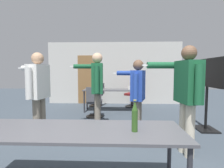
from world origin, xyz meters
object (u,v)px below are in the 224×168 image
object	(u,v)px
person_left_plaid	(187,90)
beer_bottle	(135,117)
office_chair_side_rolled	(94,103)
person_near_casual	(97,84)
person_far_watching	(137,91)
office_chair_near_pushed	(97,96)
tv_screen	(207,84)
drink_cup	(129,88)
office_chair_mid_tucked	(133,95)
person_right_polo	(38,88)

from	to	relation	value
person_left_plaid	beer_bottle	world-z (taller)	person_left_plaid
person_left_plaid	office_chair_side_rolled	world-z (taller)	person_left_plaid
person_near_casual	person_far_watching	bearing A→B (deg)	-118.73
person_left_plaid	office_chair_near_pushed	xyz separation A→B (m)	(-1.97, 3.93, -0.67)
person_near_casual	office_chair_side_rolled	bearing A→B (deg)	7.24
person_far_watching	office_chair_near_pushed	size ratio (longest dim) A/B	1.79
tv_screen	office_chair_near_pushed	distance (m)	4.01
office_chair_near_pushed	drink_cup	bearing A→B (deg)	-105.22
office_chair_mid_tucked	person_left_plaid	bearing A→B (deg)	130.50
office_chair_side_rolled	office_chair_mid_tucked	xyz separation A→B (m)	(1.28, 1.69, 0.02)
tv_screen	office_chair_side_rolled	distance (m)	3.03
person_left_plaid	drink_cup	world-z (taller)	person_left_plaid
beer_bottle	drink_cup	xyz separation A→B (m)	(0.19, 4.22, -0.10)
office_chair_mid_tucked	office_chair_side_rolled	bearing A→B (deg)	85.07
person_left_plaid	person_right_polo	distance (m)	2.77
person_right_polo	beer_bottle	bearing A→B (deg)	-121.61
person_near_casual	beer_bottle	xyz separation A→B (m)	(0.69, -2.24, -0.18)
office_chair_side_rolled	person_near_casual	bearing A→B (deg)	-82.47
person_far_watching	office_chair_mid_tucked	xyz separation A→B (m)	(0.17, 3.16, -0.52)
person_near_casual	beer_bottle	size ratio (longest dim) A/B	5.38
person_right_polo	beer_bottle	world-z (taller)	person_right_polo
person_left_plaid	drink_cup	distance (m)	3.25
person_left_plaid	office_chair_near_pushed	size ratio (longest dim) A/B	1.99
office_chair_near_pushed	tv_screen	bearing A→B (deg)	-114.71
person_near_casual	person_left_plaid	size ratio (longest dim) A/B	1.00
tv_screen	person_near_casual	world-z (taller)	person_near_casual
office_chair_near_pushed	beer_bottle	bearing A→B (deg)	-150.77
tv_screen	office_chair_near_pushed	size ratio (longest dim) A/B	1.85
person_far_watching	office_chair_near_pushed	bearing A→B (deg)	38.00
office_chair_near_pushed	office_chair_mid_tucked	size ratio (longest dim) A/B	0.95
office_chair_side_rolled	office_chair_mid_tucked	size ratio (longest dim) A/B	0.98
person_near_casual	office_chair_side_rolled	xyz separation A→B (m)	(-0.21, 1.06, -0.66)
person_far_watching	person_right_polo	xyz separation A→B (m)	(-2.00, -0.25, 0.08)
person_right_polo	drink_cup	world-z (taller)	person_right_polo
drink_cup	office_chair_mid_tucked	bearing A→B (deg)	75.64
person_far_watching	office_chair_side_rolled	size ratio (longest dim) A/B	1.74
tv_screen	office_chair_near_pushed	xyz separation A→B (m)	(-2.92, 2.67, -0.67)
person_near_casual	office_chair_near_pushed	size ratio (longest dim) A/B	2.00
tv_screen	person_near_casual	distance (m)	2.59
tv_screen	person_right_polo	xyz separation A→B (m)	(-3.68, -0.75, -0.03)
drink_cup	person_far_watching	bearing A→B (deg)	-89.29
person_near_casual	person_right_polo	bearing A→B (deg)	117.11
office_chair_side_rolled	office_chair_near_pushed	bearing A→B (deg)	90.32
office_chair_near_pushed	office_chair_mid_tucked	bearing A→B (deg)	-72.88
tv_screen	person_left_plaid	xyz separation A→B (m)	(-0.95, -1.27, -0.01)
person_near_casual	person_right_polo	distance (m)	1.28
person_left_plaid	person_near_casual	bearing A→B (deg)	46.46
person_far_watching	drink_cup	world-z (taller)	person_far_watching
person_far_watching	person_left_plaid	bearing A→B (deg)	-119.72
person_near_casual	person_far_watching	xyz separation A→B (m)	(0.90, -0.41, -0.12)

